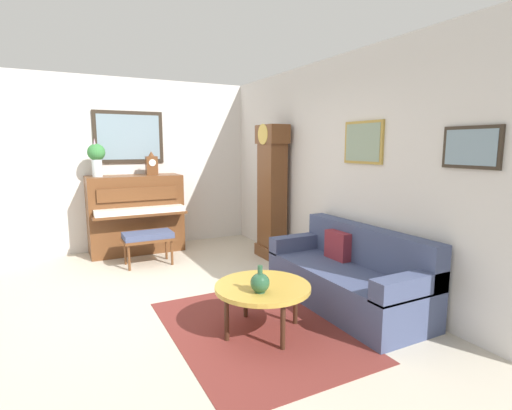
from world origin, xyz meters
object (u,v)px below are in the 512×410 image
Objects in this scene: green_jug at (260,283)px; mantel_clock at (152,164)px; flower_vase at (96,156)px; coffee_table at (263,288)px; couch at (348,276)px; grandfather_clock at (272,195)px; piano at (136,214)px; piano_bench at (148,237)px.

mantel_clock is at bearing -178.17° from green_jug.
coffee_table is at bearing 17.04° from flower_vase.
flower_vase is at bearing -146.25° from couch.
couch is at bearing 22.56° from mantel_clock.
mantel_clock is (-1.26, -1.52, 0.45)m from grandfather_clock.
couch is 5.00× the size of mantel_clock.
couch is at bearing 102.99° from green_jug.
piano is 2.06× the size of piano_bench.
green_jug is (2.73, 0.38, 0.13)m from piano_bench.
piano is 0.84m from piano_bench.
coffee_table is (0.14, -1.13, 0.11)m from couch.
flower_vase reaches higher than green_jug.
grandfather_clock reaches higher than green_jug.
grandfather_clock is 3.50× the size of flower_vase.
piano_bench is at bearing -146.46° from couch.
piano_bench is 1.51m from flower_vase.
green_jug is (3.53, 0.11, -0.87)m from mantel_clock.
green_jug is (0.15, -0.10, 0.12)m from coffee_table.
coffee_table is 3.54m from mantel_clock.
couch is at bearing 26.65° from piano.
mantel_clock is at bearing -129.63° from grandfather_clock.
piano_bench is at bearing -171.99° from green_jug.
coffee_table is at bearing -82.95° from couch.
piano is 0.76× the size of couch.
mantel_clock is (-3.25, -1.35, 1.10)m from couch.
coffee_table is (2.13, -1.30, -0.54)m from grandfather_clock.
green_jug is (0.29, -1.24, 0.23)m from couch.
coffee_table is at bearing 144.19° from green_jug.
grandfather_clock is at bearing 148.52° from coffee_table.
piano_bench is 1.21× the size of flower_vase.
mantel_clock is (-0.80, 0.27, 1.01)m from piano_bench.
piano is 1.64× the size of coffee_table.
coffee_table is 3.67× the size of green_jug.
piano reaches higher than piano_bench.
flower_vase is at bearing -118.29° from grandfather_clock.
coffee_table is (3.39, 0.50, -0.21)m from piano.
mantel_clock is 0.66× the size of flower_vase.
flower_vase reaches higher than mantel_clock.
coffee_table is 2.32× the size of mantel_clock.
grandfather_clock is 1.07× the size of couch.
piano_bench is 1.93m from grandfather_clock.
piano is at bearing -171.62° from coffee_table.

